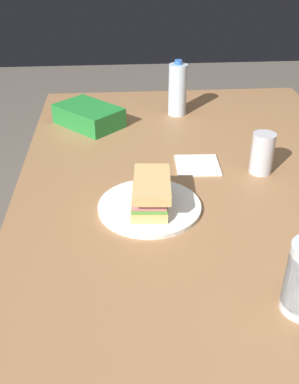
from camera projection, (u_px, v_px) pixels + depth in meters
The scene contains 7 objects.
dining_table at pixel (213, 232), 1.19m from camera, with size 1.86×1.06×0.74m.
paper_plate at pixel (150, 207), 1.15m from camera, with size 0.27×0.27×0.01m, color white.
sandwich at pixel (150, 192), 1.12m from camera, with size 0.19×0.11×0.08m.
chip_bag at pixel (89, 116), 1.60m from camera, with size 0.23×0.15×0.07m, color #268C38.
water_bottle_spare at pixel (178, 90), 1.66m from camera, with size 0.07×0.07×0.21m.
soda_can_silver at pixel (262, 153), 1.29m from camera, with size 0.07×0.07×0.12m, color silver.
paper_napkin at pixel (197, 165), 1.35m from camera, with size 0.13×0.13×0.01m, color white.
Camera 1 is at (0.94, -0.24, 1.37)m, focal length 41.82 mm.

